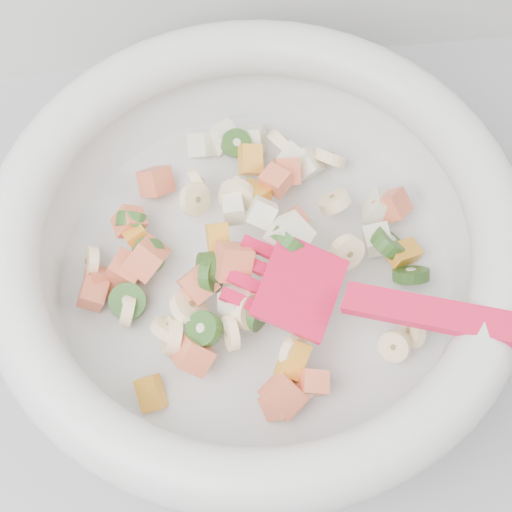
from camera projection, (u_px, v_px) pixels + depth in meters
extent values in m
cube|color=#99989E|center=(182.00, 491.00, 0.96)|extent=(2.00, 0.60, 0.90)
cylinder|color=silver|center=(256.00, 280.00, 0.59)|extent=(0.30, 0.30, 0.02)
torus|color=silver|center=(256.00, 234.00, 0.53)|extent=(0.37, 0.37, 0.04)
cylinder|color=#FFE0AA|center=(231.00, 333.00, 0.52)|extent=(0.01, 0.03, 0.03)
cylinder|color=#FFE0AA|center=(127.00, 312.00, 0.55)|extent=(0.02, 0.03, 0.03)
cylinder|color=#FFE0AA|center=(412.00, 330.00, 0.55)|extent=(0.02, 0.04, 0.04)
cylinder|color=#FFE0AA|center=(172.00, 336.00, 0.54)|extent=(0.02, 0.04, 0.04)
cylinder|color=#FFE0AA|center=(297.00, 386.00, 0.53)|extent=(0.03, 0.03, 0.03)
cylinder|color=#FFE0AA|center=(330.00, 158.00, 0.61)|extent=(0.04, 0.03, 0.03)
cylinder|color=#FFE0AA|center=(290.00, 276.00, 0.54)|extent=(0.03, 0.03, 0.03)
cylinder|color=#FFE0AA|center=(294.00, 351.00, 0.53)|extent=(0.02, 0.03, 0.03)
cylinder|color=#FFE0AA|center=(236.00, 196.00, 0.57)|extent=(0.04, 0.02, 0.04)
cylinder|color=#FFE0AA|center=(243.00, 191.00, 0.58)|extent=(0.03, 0.03, 0.03)
cylinder|color=#FFE0AA|center=(167.00, 329.00, 0.54)|extent=(0.03, 0.03, 0.02)
cylinder|color=#FFE0AA|center=(347.00, 252.00, 0.56)|extent=(0.03, 0.03, 0.03)
cylinder|color=#FFE0AA|center=(334.00, 202.00, 0.58)|extent=(0.03, 0.03, 0.02)
cylinder|color=#FFE0AA|center=(91.00, 262.00, 0.57)|extent=(0.02, 0.03, 0.03)
cylinder|color=#FFE0AA|center=(195.00, 199.00, 0.58)|extent=(0.03, 0.03, 0.03)
cylinder|color=#FFE0AA|center=(198.00, 182.00, 0.60)|extent=(0.02, 0.03, 0.03)
cylinder|color=#FFE0AA|center=(281.00, 143.00, 0.62)|extent=(0.02, 0.03, 0.03)
cylinder|color=#FFE0AA|center=(188.00, 307.00, 0.54)|extent=(0.03, 0.04, 0.03)
cylinder|color=#FFE0AA|center=(248.00, 311.00, 0.53)|extent=(0.03, 0.03, 0.03)
cylinder|color=#FFE0AA|center=(395.00, 346.00, 0.54)|extent=(0.03, 0.03, 0.03)
cube|color=#F0724C|center=(156.00, 181.00, 0.60)|extent=(0.03, 0.03, 0.03)
cube|color=#F0724C|center=(393.00, 205.00, 0.59)|extent=(0.03, 0.03, 0.03)
cube|color=#F0724C|center=(93.00, 294.00, 0.56)|extent=(0.03, 0.02, 0.02)
cube|color=#F0724C|center=(293.00, 222.00, 0.55)|extent=(0.03, 0.02, 0.03)
cube|color=#F0724C|center=(287.00, 172.00, 0.60)|extent=(0.02, 0.03, 0.03)
cube|color=#F0724C|center=(275.00, 181.00, 0.58)|extent=(0.03, 0.03, 0.02)
cube|color=#F0724C|center=(129.00, 222.00, 0.58)|extent=(0.03, 0.02, 0.03)
cube|color=#F0724C|center=(233.00, 262.00, 0.54)|extent=(0.03, 0.03, 0.04)
cube|color=#F0724C|center=(193.00, 356.00, 0.53)|extent=(0.03, 0.03, 0.03)
cube|color=#F0724C|center=(312.00, 382.00, 0.52)|extent=(0.02, 0.02, 0.03)
cube|color=#F0724C|center=(147.00, 258.00, 0.56)|extent=(0.04, 0.04, 0.04)
cube|color=#F0724C|center=(124.00, 271.00, 0.57)|extent=(0.04, 0.03, 0.03)
cube|color=#F0724C|center=(278.00, 404.00, 0.52)|extent=(0.03, 0.03, 0.03)
cube|color=#F0724C|center=(198.00, 284.00, 0.54)|extent=(0.03, 0.03, 0.03)
cube|color=#F0724C|center=(98.00, 283.00, 0.57)|extent=(0.03, 0.03, 0.03)
cube|color=#F0724C|center=(283.00, 395.00, 0.52)|extent=(0.03, 0.03, 0.03)
cylinder|color=green|center=(148.00, 255.00, 0.57)|extent=(0.03, 0.04, 0.03)
cylinder|color=green|center=(289.00, 242.00, 0.54)|extent=(0.03, 0.03, 0.04)
cylinder|color=green|center=(235.00, 143.00, 0.62)|extent=(0.03, 0.03, 0.03)
cylinder|color=green|center=(207.00, 269.00, 0.54)|extent=(0.02, 0.04, 0.04)
cylinder|color=green|center=(128.00, 302.00, 0.56)|extent=(0.03, 0.04, 0.02)
cylinder|color=green|center=(411.00, 275.00, 0.57)|extent=(0.03, 0.03, 0.03)
cylinder|color=green|center=(204.00, 329.00, 0.53)|extent=(0.03, 0.03, 0.03)
cylinder|color=green|center=(131.00, 221.00, 0.58)|extent=(0.03, 0.02, 0.03)
cylinder|color=green|center=(255.00, 313.00, 0.53)|extent=(0.03, 0.03, 0.03)
cylinder|color=green|center=(211.00, 275.00, 0.54)|extent=(0.02, 0.03, 0.03)
cylinder|color=green|center=(387.00, 243.00, 0.57)|extent=(0.03, 0.04, 0.03)
cube|color=#EFEFCA|center=(297.00, 161.00, 0.61)|extent=(0.03, 0.03, 0.03)
cube|color=#EFEFCA|center=(233.00, 209.00, 0.57)|extent=(0.02, 0.02, 0.02)
cube|color=#EFEFCA|center=(235.00, 303.00, 0.53)|extent=(0.03, 0.03, 0.02)
cube|color=#EFEFCA|center=(290.00, 235.00, 0.54)|extent=(0.04, 0.04, 0.03)
cube|color=#EFEFCA|center=(300.00, 310.00, 0.53)|extent=(0.03, 0.03, 0.03)
cube|color=#EFEFCA|center=(378.00, 240.00, 0.58)|extent=(0.02, 0.02, 0.02)
cube|color=#EFEFCA|center=(204.00, 144.00, 0.63)|extent=(0.03, 0.03, 0.03)
cube|color=#EFEFCA|center=(251.00, 140.00, 0.63)|extent=(0.03, 0.03, 0.03)
cube|color=#EFEFCA|center=(262.00, 213.00, 0.56)|extent=(0.02, 0.03, 0.03)
cube|color=#EFEFCA|center=(223.00, 137.00, 0.63)|extent=(0.03, 0.03, 0.03)
cube|color=#EFEFCA|center=(381.00, 209.00, 0.60)|extent=(0.03, 0.03, 0.03)
cube|color=#EFEFCA|center=(306.00, 164.00, 0.61)|extent=(0.03, 0.03, 0.03)
cube|color=yellow|center=(218.00, 240.00, 0.55)|extent=(0.02, 0.03, 0.02)
cube|color=yellow|center=(293.00, 359.00, 0.52)|extent=(0.03, 0.03, 0.03)
cube|color=yellow|center=(151.00, 393.00, 0.53)|extent=(0.02, 0.03, 0.03)
cube|color=yellow|center=(251.00, 160.00, 0.61)|extent=(0.02, 0.03, 0.02)
cube|color=yellow|center=(254.00, 193.00, 0.58)|extent=(0.03, 0.03, 0.02)
cube|color=yellow|center=(403.00, 253.00, 0.58)|extent=(0.03, 0.03, 0.02)
cube|color=yellow|center=(134.00, 233.00, 0.58)|extent=(0.02, 0.03, 0.02)
cube|color=red|center=(300.00, 288.00, 0.52)|extent=(0.07, 0.08, 0.02)
cube|color=red|center=(260.00, 248.00, 0.54)|extent=(0.03, 0.02, 0.01)
cube|color=red|center=(253.00, 265.00, 0.53)|extent=(0.03, 0.02, 0.01)
cube|color=red|center=(246.00, 283.00, 0.53)|extent=(0.03, 0.02, 0.01)
cube|color=red|center=(239.00, 300.00, 0.52)|extent=(0.03, 0.02, 0.01)
cube|color=red|center=(492.00, 325.00, 0.48)|extent=(0.17, 0.10, 0.05)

